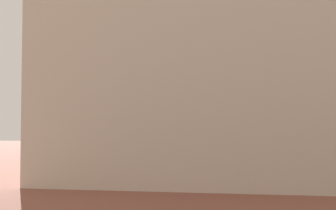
# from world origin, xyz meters

# --- Properties ---
(landmark_building) EXTENTS (27.58, 12.32, 32.93)m
(landmark_building) POSITION_xyz_m (1.11, 26.04, 10.42)
(landmark_building) COLOR beige
(landmark_building) RESTS_ON ground_plane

